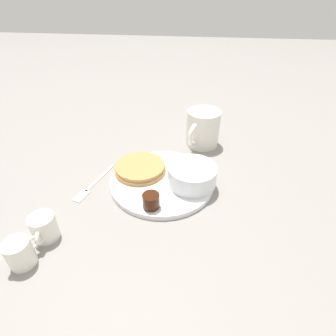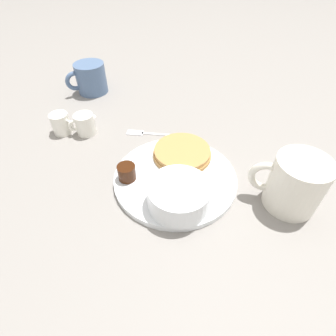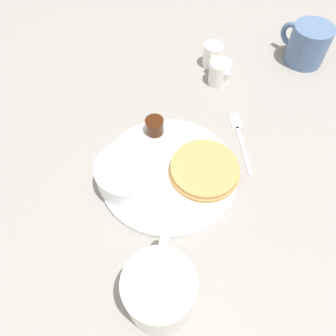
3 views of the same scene
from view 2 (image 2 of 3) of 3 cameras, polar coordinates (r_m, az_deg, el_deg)
The scene contains 11 objects.
ground_plane at distance 0.54m, azimuth 1.55°, elevation -2.62°, with size 4.00×4.00×0.00m, color gray.
plate at distance 0.53m, azimuth 1.57°, elevation -2.17°, with size 0.25×0.25×0.01m.
pancake_stack at distance 0.57m, azimuth 3.09°, elevation 3.36°, with size 0.13×0.13×0.02m.
bowl at distance 0.46m, azimuth 2.34°, elevation -5.81°, with size 0.11×0.11×0.05m.
syrup_cup at distance 0.52m, azimuth -8.98°, elevation -0.92°, with size 0.04×0.04×0.03m.
butter_ramekin at distance 0.46m, azimuth 0.72°, elevation -8.56°, with size 0.04×0.04×0.04m.
coffee_mug at distance 0.51m, azimuth 25.80°, elevation -3.07°, with size 0.13×0.09×0.10m.
creamer_pitcher_near at distance 0.67m, azimuth -17.63°, elevation 9.11°, with size 0.07×0.05×0.05m.
creamer_pitcher_far at distance 0.69m, azimuth -22.27°, elevation 8.98°, with size 0.06×0.04×0.05m.
fork at distance 0.65m, azimuth -4.09°, elevation 7.52°, with size 0.15×0.05×0.00m.
second_mug at distance 0.85m, azimuth -16.55°, elevation 18.22°, with size 0.12×0.09×0.09m.
Camera 2 is at (0.07, 0.36, 0.39)m, focal length 28.00 mm.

